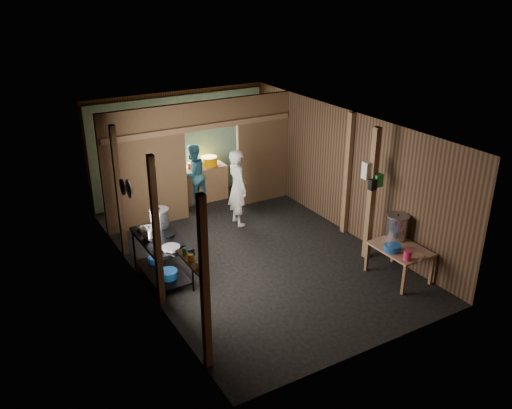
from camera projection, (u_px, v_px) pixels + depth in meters
floor at (251, 252)px, 10.60m from camera, size 4.50×7.00×0.00m
ceiling at (250, 124)px, 9.57m from camera, size 4.50×7.00×0.00m
wall_back at (179, 145)px, 12.87m from camera, size 4.50×0.00×2.60m
wall_front at (377, 273)px, 7.31m from camera, size 4.50×0.00×2.60m
wall_left at (136, 216)px, 9.05m from camera, size 0.00×7.00×2.60m
wall_right at (344, 171)px, 11.13m from camera, size 0.00×7.00×2.60m
partition_left at (145, 170)px, 11.22m from camera, size 1.85×0.10×2.60m
partition_right at (263, 149)px, 12.56m from camera, size 1.35×0.10×2.60m
partition_header at (210, 114)px, 11.55m from camera, size 1.30×0.10×0.60m
turquoise_panel at (180, 148)px, 12.84m from camera, size 4.40×0.06×2.50m
back_counter at (201, 183)px, 12.91m from camera, size 1.20×0.50×0.85m
wall_clock at (189, 120)px, 12.67m from camera, size 0.20×0.03×0.20m
post_left_a at (205, 285)px, 7.01m from camera, size 0.10×0.12×2.60m
post_left_b at (156, 233)px, 8.44m from camera, size 0.10×0.12×2.60m
post_left_c at (119, 192)px, 10.03m from camera, size 0.10×0.12×2.60m
post_right at (348, 175)px, 10.93m from camera, size 0.10×0.12×2.60m
post_free at (371, 195)px, 9.91m from camera, size 0.12×0.12×2.60m
cross_beam at (201, 127)px, 11.50m from camera, size 4.40×0.12×0.12m
pan_lid_big at (129, 189)px, 9.24m from camera, size 0.03×0.34×0.34m
pan_lid_small at (122, 187)px, 9.60m from camera, size 0.03×0.30×0.30m
wall_shelf at (191, 262)px, 7.38m from camera, size 0.14×0.80×0.03m
jar_white at (198, 266)px, 7.16m from camera, size 0.07×0.07×0.10m
jar_yellow at (191, 258)px, 7.36m from camera, size 0.08×0.08×0.10m
jar_green at (185, 251)px, 7.53m from camera, size 0.06×0.06×0.10m
bag_white at (369, 170)px, 9.76m from camera, size 0.22×0.15×0.32m
bag_green at (378, 180)px, 9.77m from camera, size 0.16×0.12×0.24m
bag_black at (373, 185)px, 9.71m from camera, size 0.14×0.10×0.20m
gas_range at (162, 259)px, 9.49m from camera, size 0.73×1.41×0.83m
prep_table at (399, 262)px, 9.59m from camera, size 0.74×1.02×0.60m
stove_pot_large at (160, 218)px, 9.70m from camera, size 0.43×0.43×0.36m
stove_pot_med at (149, 233)px, 9.28m from camera, size 0.34×0.34×0.22m
stove_saucepan at (144, 229)px, 9.51m from camera, size 0.19×0.19×0.10m
frying_pan at (171, 248)px, 8.92m from camera, size 0.49×0.61×0.07m
blue_tub_front at (168, 274)px, 9.35m from camera, size 0.33×0.33×0.14m
blue_tub_back at (155, 259)px, 9.87m from camera, size 0.27×0.27×0.11m
stock_pot at (397, 227)px, 9.74m from camera, size 0.43×0.43×0.48m
wash_basin at (393, 248)px, 9.35m from camera, size 0.32×0.32×0.11m
pink_bucket at (408, 255)px, 9.04m from camera, size 0.16×0.16×0.17m
knife at (421, 259)px, 9.08m from camera, size 0.29×0.15×0.01m
yellow_tub at (209, 161)px, 12.81m from camera, size 0.39×0.39×0.22m
red_cup at (190, 166)px, 12.59m from camera, size 0.13×0.13×0.15m
cook at (238, 188)px, 11.50m from camera, size 0.43×0.63×1.69m
worker_back at (193, 175)px, 12.57m from camera, size 0.84×0.73×1.48m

